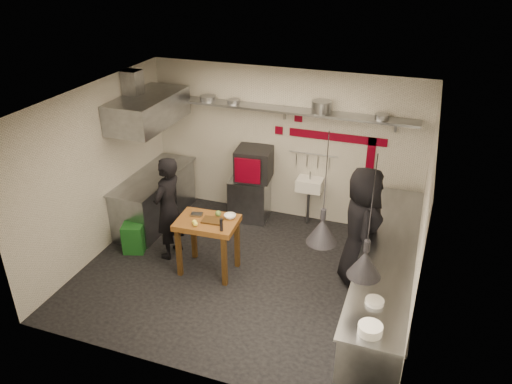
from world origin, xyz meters
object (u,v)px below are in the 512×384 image
(oven_stand, at_px, (250,198))
(green_bin, at_px, (134,237))
(chef_right, at_px, (362,227))
(prep_table, at_px, (208,246))
(chef_left, at_px, (168,208))
(combi_oven, at_px, (254,164))

(oven_stand, xyz_separation_m, green_bin, (-1.44, -1.73, -0.15))
(oven_stand, distance_m, chef_right, 2.65)
(chef_right, bearing_deg, prep_table, 88.80)
(oven_stand, bearing_deg, chef_right, -36.20)
(oven_stand, height_order, chef_left, chef_left)
(chef_left, xyz_separation_m, chef_right, (3.03, 0.33, 0.07))
(green_bin, bearing_deg, oven_stand, 50.32)
(combi_oven, bearing_deg, chef_right, -37.82)
(green_bin, xyz_separation_m, prep_table, (1.43, -0.11, 0.21))
(chef_right, bearing_deg, green_bin, 81.99)
(chef_left, bearing_deg, chef_right, 102.84)
(oven_stand, height_order, prep_table, prep_table)
(combi_oven, relative_size, green_bin, 1.26)
(oven_stand, distance_m, combi_oven, 0.69)
(prep_table, distance_m, chef_right, 2.36)
(green_bin, height_order, chef_left, chef_left)
(prep_table, bearing_deg, green_bin, 172.18)
(combi_oven, relative_size, chef_left, 0.36)
(combi_oven, bearing_deg, oven_stand, -155.09)
(oven_stand, height_order, green_bin, oven_stand)
(prep_table, relative_size, chef_left, 0.53)
(oven_stand, relative_size, chef_left, 0.46)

